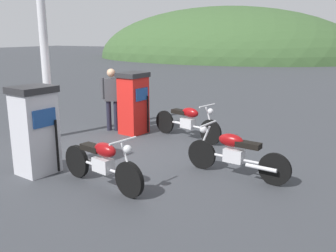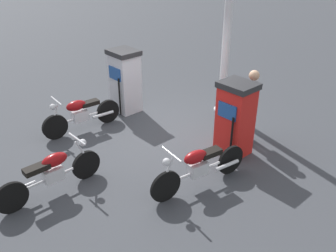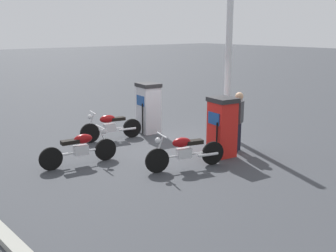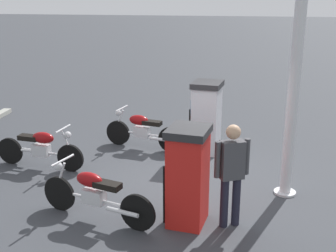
{
  "view_description": "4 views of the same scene",
  "coord_description": "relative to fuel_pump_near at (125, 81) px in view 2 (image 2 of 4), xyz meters",
  "views": [
    {
      "loc": [
        4.84,
        -6.36,
        2.54
      ],
      "look_at": [
        1.21,
        0.47,
        0.64
      ],
      "focal_mm": 39.88,
      "sensor_mm": 36.0,
      "label": 1
    },
    {
      "loc": [
        5.6,
        4.93,
        4.19
      ],
      "look_at": [
        0.48,
        0.6,
        0.64
      ],
      "focal_mm": 38.9,
      "sensor_mm": 36.0,
      "label": 2
    },
    {
      "loc": [
        7.37,
        8.86,
        3.37
      ],
      "look_at": [
        0.35,
        0.32,
        0.7
      ],
      "focal_mm": 43.36,
      "sensor_mm": 36.0,
      "label": 3
    },
    {
      "loc": [
        -1.2,
        7.82,
        3.55
      ],
      "look_at": [
        0.2,
        -0.19,
        1.02
      ],
      "focal_mm": 46.38,
      "sensor_mm": 36.0,
      "label": 4
    }
  ],
  "objects": [
    {
      "name": "motorcycle_near_pump",
      "position": [
        1.49,
        0.03,
        -0.39
      ],
      "size": [
        1.93,
        0.71,
        0.94
      ],
      "color": "black",
      "rests_on": "ground"
    },
    {
      "name": "motorcycle_far_pump",
      "position": [
        1.48,
        3.45,
        -0.37
      ],
      "size": [
        2.05,
        0.83,
        0.94
      ],
      "color": "black",
      "rests_on": "ground"
    },
    {
      "name": "attendant_person",
      "position": [
        -0.67,
        3.27,
        0.13
      ],
      "size": [
        0.55,
        0.34,
        1.67
      ],
      "color": "#1E1E2D",
      "rests_on": "ground"
    },
    {
      "name": "fuel_pump_near",
      "position": [
        0.0,
        0.0,
        0.0
      ],
      "size": [
        0.75,
        0.82,
        1.64
      ],
      "color": "silver",
      "rests_on": "ground"
    },
    {
      "name": "fuel_pump_far",
      "position": [
        0.0,
        3.29,
        -0.02
      ],
      "size": [
        0.72,
        0.78,
        1.6
      ],
      "color": "red",
      "rests_on": "ground"
    },
    {
      "name": "ground_plane",
      "position": [
        0.44,
        1.64,
        -0.83
      ],
      "size": [
        120.0,
        120.0,
        0.0
      ],
      "primitive_type": "plane",
      "color": "#383A3F"
    },
    {
      "name": "motorcycle_extra",
      "position": [
        3.31,
        1.56,
        -0.38
      ],
      "size": [
        2.01,
        0.6,
        0.93
      ],
      "color": "black",
      "rests_on": "ground"
    },
    {
      "name": "canopy_support_pole",
      "position": [
        -1.64,
        1.95,
        1.38
      ],
      "size": [
        0.4,
        0.4,
        4.57
      ],
      "color": "silver",
      "rests_on": "ground"
    }
  ]
}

